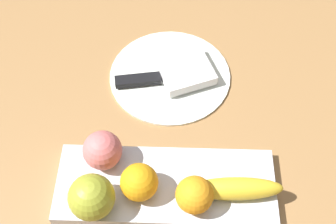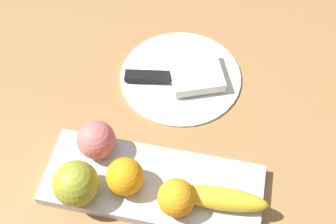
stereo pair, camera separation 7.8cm
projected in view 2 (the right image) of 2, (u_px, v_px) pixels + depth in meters
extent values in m
plane|color=#996F42|center=(138.00, 170.00, 0.77)|extent=(2.40, 2.40, 0.00)
cube|color=silver|center=(153.00, 185.00, 0.74)|extent=(0.36, 0.14, 0.02)
sphere|color=#969E2C|center=(76.00, 183.00, 0.69)|extent=(0.07, 0.07, 0.07)
ellipsoid|color=yellow|center=(219.00, 198.00, 0.70)|extent=(0.16, 0.04, 0.04)
sphere|color=orange|center=(176.00, 198.00, 0.69)|extent=(0.06, 0.06, 0.06)
sphere|color=orange|center=(125.00, 176.00, 0.71)|extent=(0.06, 0.06, 0.06)
sphere|color=#D66A6A|center=(96.00, 140.00, 0.74)|extent=(0.07, 0.07, 0.07)
cylinder|color=white|center=(181.00, 76.00, 0.89)|extent=(0.24, 0.24, 0.01)
cube|color=white|center=(196.00, 73.00, 0.87)|extent=(0.13, 0.12, 0.02)
cube|color=silver|center=(178.00, 79.00, 0.87)|extent=(0.15, 0.04, 0.00)
cube|color=black|center=(148.00, 76.00, 0.87)|extent=(0.09, 0.04, 0.01)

